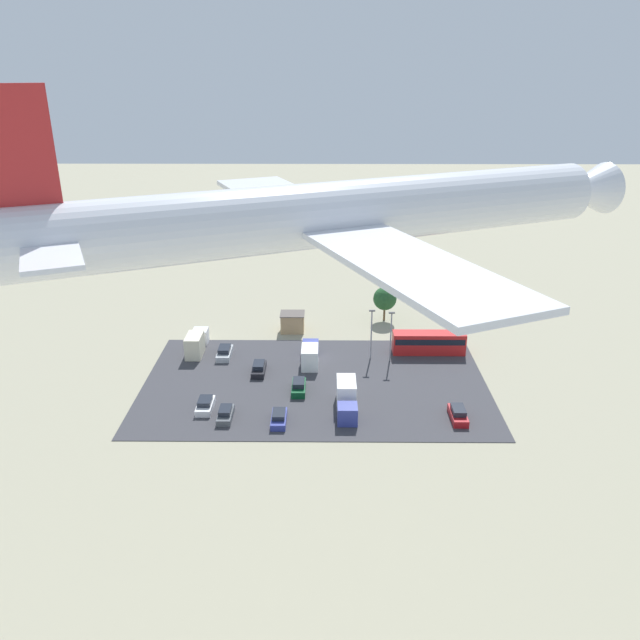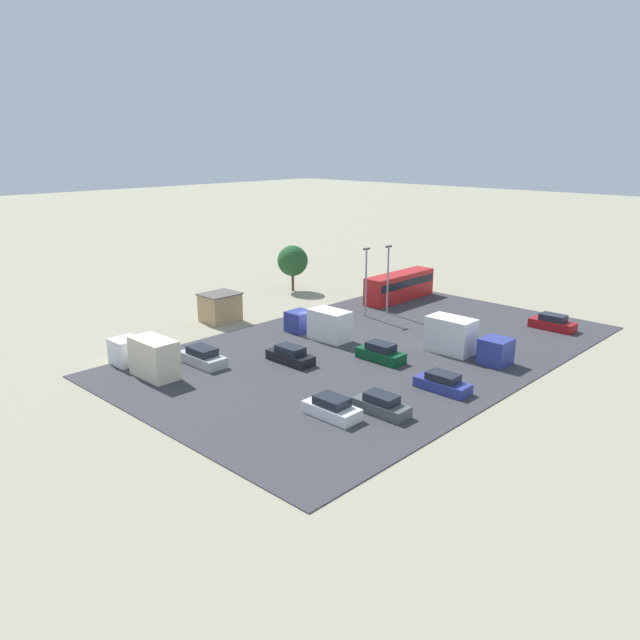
{
  "view_description": "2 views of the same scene",
  "coord_description": "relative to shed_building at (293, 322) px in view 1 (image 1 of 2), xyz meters",
  "views": [
    {
      "loc": [
        -1.29,
        84.51,
        40.84
      ],
      "look_at": [
        -0.84,
        26.89,
        17.27
      ],
      "focal_mm": 35.0,
      "sensor_mm": 36.0,
      "label": 1
    },
    {
      "loc": [
        44.11,
        42.81,
        18.99
      ],
      "look_at": [
        4.36,
        4.88,
        3.24
      ],
      "focal_mm": 35.0,
      "sensor_mm": 36.0,
      "label": 2
    }
  ],
  "objects": [
    {
      "name": "shed_building",
      "position": [
        0.0,
        0.0,
        0.0
      ],
      "size": [
        3.99,
        3.4,
        3.12
      ],
      "color": "tan",
      "rests_on": "ground"
    },
    {
      "name": "light_pole_lot_edge",
      "position": [
        -15.02,
        11.36,
        2.83
      ],
      "size": [
        0.9,
        0.28,
        7.78
      ],
      "color": "gray",
      "rests_on": "ground"
    },
    {
      "name": "parked_car_6",
      "position": [
        9.77,
        10.11,
        -0.83
      ],
      "size": [
        2.0,
        4.73,
        1.57
      ],
      "rotation": [
        0.0,
        0.0,
        3.14
      ],
      "color": "#ADB2B7",
      "rests_on": "ground"
    },
    {
      "name": "bus",
      "position": [
        -21.17,
        8.51,
        0.29
      ],
      "size": [
        10.95,
        2.61,
        3.31
      ],
      "rotation": [
        0.0,
        0.0,
        1.57
      ],
      "color": "red",
      "rests_on": "ground"
    },
    {
      "name": "parking_lot_surface",
      "position": [
        -4.0,
        18.54,
        -1.53
      ],
      "size": [
        47.34,
        29.02,
        0.08
      ],
      "color": "#38383D",
      "rests_on": "ground"
    },
    {
      "name": "parked_car_3",
      "position": [
        7.0,
        27.92,
        -0.88
      ],
      "size": [
        1.73,
        4.28,
        1.46
      ],
      "color": "#4C5156",
      "rests_on": "ground"
    },
    {
      "name": "parked_truck_0",
      "position": [
        -8.13,
        25.41,
        0.03
      ],
      "size": [
        2.47,
        8.0,
        3.31
      ],
      "color": "navy",
      "rests_on": "ground"
    },
    {
      "name": "parked_truck_1",
      "position": [
        -3.18,
        12.21,
        -0.12
      ],
      "size": [
        2.42,
        7.39,
        3.0
      ],
      "rotation": [
        0.0,
        0.0,
        3.14
      ],
      "color": "navy",
      "rests_on": "ground"
    },
    {
      "name": "parked_car_0",
      "position": [
        0.29,
        28.75,
        -0.89
      ],
      "size": [
        1.83,
        4.42,
        1.43
      ],
      "color": "navy",
      "rests_on": "ground"
    },
    {
      "name": "light_pole_lot_centre",
      "position": [
        -12.23,
        10.48,
        2.81
      ],
      "size": [
        0.9,
        0.28,
        7.75
      ],
      "color": "gray",
      "rests_on": "ground"
    },
    {
      "name": "tree_near_shed",
      "position": [
        -15.58,
        -4.72,
        2.43
      ],
      "size": [
        4.0,
        4.0,
        6.01
      ],
      "color": "brown",
      "rests_on": "ground"
    },
    {
      "name": "parked_car_5",
      "position": [
        9.91,
        25.72,
        -0.86
      ],
      "size": [
        1.94,
        4.26,
        1.49
      ],
      "color": "silver",
      "rests_on": "ground"
    },
    {
      "name": "airplane",
      "position": [
        -6.99,
        55.8,
        30.59
      ],
      "size": [
        40.57,
        34.35,
        9.92
      ],
      "rotation": [
        0.0,
        0.0,
        1.99
      ],
      "color": "silver"
    },
    {
      "name": "parked_car_2",
      "position": [
        -21.91,
        27.84,
        -0.82
      ],
      "size": [
        1.85,
        4.6,
        1.59
      ],
      "color": "maroon",
      "rests_on": "ground"
    },
    {
      "name": "ground_plane",
      "position": [
        -4.0,
        10.57,
        -1.57
      ],
      "size": [
        400.0,
        400.0,
        0.0
      ],
      "primitive_type": "plane",
      "color": "gray"
    },
    {
      "name": "parked_car_1",
      "position": [
        -1.84,
        20.86,
        -0.81
      ],
      "size": [
        1.82,
        4.49,
        1.63
      ],
      "rotation": [
        0.0,
        0.0,
        3.14
      ],
      "color": "#0C4723",
      "rests_on": "ground"
    },
    {
      "name": "parked_truck_2",
      "position": [
        14.3,
        8.45,
        0.02
      ],
      "size": [
        2.33,
        7.96,
        3.29
      ],
      "rotation": [
        0.0,
        0.0,
        3.14
      ],
      "color": "silver",
      "rests_on": "ground"
    },
    {
      "name": "parked_car_4",
      "position": [
        4.09,
        15.37,
        -0.86
      ],
      "size": [
        1.82,
        4.61,
        1.51
      ],
      "color": "black",
      "rests_on": "ground"
    }
  ]
}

